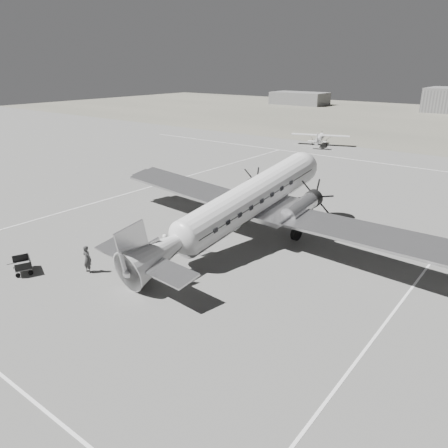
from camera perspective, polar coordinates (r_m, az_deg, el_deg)
The scene contains 13 objects.
ground at distance 29.84m, azimuth -2.40°, elevation -5.57°, with size 260.00×260.00×0.00m, color slate.
taxi_line_near at distance 22.62m, azimuth -26.93°, elevation -17.31°, with size 60.00×0.15×0.01m, color white.
taxi_line_right at distance 24.85m, azimuth 19.93°, elevation -12.60°, with size 0.15×80.00×0.01m, color white.
taxi_line_left at distance 48.46m, azimuth -11.24°, elevation 4.31°, with size 0.15×60.00×0.01m, color white.
taxi_line_horizon at distance 64.27m, azimuth 21.28°, elevation 7.22°, with size 90.00×0.15×0.01m, color white.
shed_secondary at distance 154.01m, azimuth 9.82°, elevation 15.87°, with size 18.00×10.00×4.00m, color #616161.
dc3_airliner at distance 32.45m, azimuth 2.15°, elevation 2.15°, with size 30.60×21.24×5.83m, color #B5B5B8, non-canonical shape.
light_plane_left at distance 76.14m, azimuth 12.37°, elevation 10.73°, with size 9.71×7.88×2.02m, color silver, non-canonical shape.
baggage_cart_near at distance 30.39m, azimuth -11.64°, elevation -4.46°, with size 1.77×1.25×1.00m, color #616161, non-canonical shape.
baggage_cart_far at distance 31.74m, azimuth -24.84°, elevation -4.94°, with size 1.72×1.22×0.97m, color #616161, non-canonical shape.
ground_crew at distance 30.03m, azimuth -17.42°, elevation -4.39°, with size 0.69×0.45×1.88m, color #292929.
ramp_agent at distance 30.51m, azimuth -10.88°, elevation -3.53°, with size 0.85×0.66×1.75m, color #BCBCBA.
passenger at distance 31.80m, azimuth -7.68°, elevation -2.59°, with size 0.72×0.47×1.48m, color silver.
Camera 1 is at (17.35, -20.51, 12.98)m, focal length 35.00 mm.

